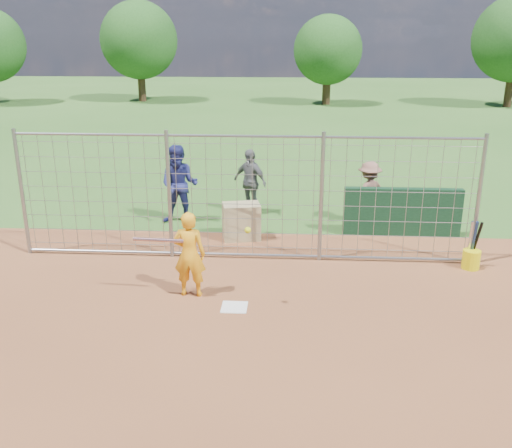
# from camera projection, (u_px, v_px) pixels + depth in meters

# --- Properties ---
(ground) EXTENTS (100.00, 100.00, 0.00)m
(ground) POSITION_uv_depth(u_px,v_px,m) (236.00, 302.00, 9.72)
(ground) COLOR #2D591E
(ground) RESTS_ON ground
(infield_dirt) EXTENTS (18.00, 18.00, 0.00)m
(infield_dirt) POSITION_uv_depth(u_px,v_px,m) (211.00, 414.00, 6.88)
(infield_dirt) COLOR brown
(infield_dirt) RESTS_ON ground
(home_plate) EXTENTS (0.43, 0.43, 0.02)m
(home_plate) POSITION_uv_depth(u_px,v_px,m) (234.00, 307.00, 9.52)
(home_plate) COLOR silver
(home_plate) RESTS_ON ground
(dugout_wall) EXTENTS (2.60, 0.20, 1.10)m
(dugout_wall) POSITION_uv_depth(u_px,v_px,m) (402.00, 212.00, 12.74)
(dugout_wall) COLOR #11381E
(dugout_wall) RESTS_ON ground
(batter) EXTENTS (0.57, 0.38, 1.53)m
(batter) POSITION_uv_depth(u_px,v_px,m) (189.00, 254.00, 9.76)
(batter) COLOR orange
(batter) RESTS_ON ground
(bystander_a) EXTENTS (0.96, 0.77, 1.89)m
(bystander_a) POSITION_uv_depth(u_px,v_px,m) (179.00, 185.00, 13.45)
(bystander_a) COLOR navy
(bystander_a) RESTS_ON ground
(bystander_b) EXTENTS (1.03, 0.88, 1.66)m
(bystander_b) POSITION_uv_depth(u_px,v_px,m) (250.00, 182.00, 14.20)
(bystander_b) COLOR slate
(bystander_b) RESTS_ON ground
(bystander_c) EXTENTS (1.13, 0.97, 1.51)m
(bystander_c) POSITION_uv_depth(u_px,v_px,m) (369.00, 193.00, 13.46)
(bystander_c) COLOR brown
(bystander_c) RESTS_ON ground
(equipment_bin) EXTENTS (0.90, 0.70, 0.80)m
(equipment_bin) POSITION_uv_depth(u_px,v_px,m) (242.00, 221.00, 12.59)
(equipment_bin) COLOR tan
(equipment_bin) RESTS_ON ground
(equipment_in_play) EXTENTS (1.99, 0.37, 0.38)m
(equipment_in_play) POSITION_uv_depth(u_px,v_px,m) (179.00, 238.00, 9.36)
(equipment_in_play) COLOR silver
(equipment_in_play) RESTS_ON ground
(bucket_with_bats) EXTENTS (0.34, 0.36, 0.97)m
(bucket_with_bats) POSITION_uv_depth(u_px,v_px,m) (471.00, 257.00, 11.03)
(bucket_with_bats) COLOR yellow
(bucket_with_bats) RESTS_ON ground
(backstop_fence) EXTENTS (9.08, 0.08, 2.60)m
(backstop_fence) POSITION_uv_depth(u_px,v_px,m) (245.00, 199.00, 11.20)
(backstop_fence) COLOR gray
(backstop_fence) RESTS_ON ground
(tree_line) EXTENTS (44.66, 6.72, 6.48)m
(tree_line) POSITION_uv_depth(u_px,v_px,m) (330.00, 43.00, 34.93)
(tree_line) COLOR #3F2B19
(tree_line) RESTS_ON ground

